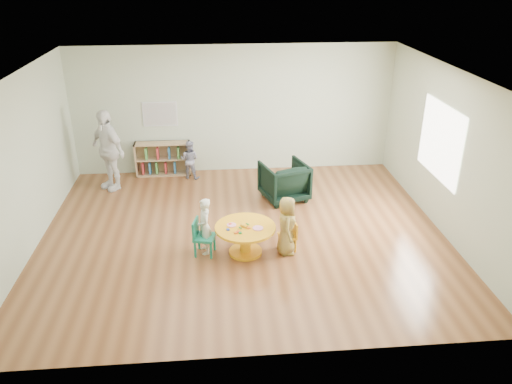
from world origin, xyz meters
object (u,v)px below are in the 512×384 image
Objects in this scene: armchair at (284,181)px; adult_caretaker at (108,150)px; kid_chair_right at (290,235)px; bookshelf at (163,159)px; child_right at (287,226)px; toddler at (190,160)px; child_left at (205,226)px; activity_table at (245,235)px; kid_chair_left at (202,236)px.

armchair is 0.50× the size of adult_caretaker.
bookshelf reaches higher than kid_chair_right.
toddler is (-1.66, 3.26, -0.07)m from child_right.
adult_caretaker reaches higher than child_left.
activity_table is 3.85m from bookshelf.
bookshelf is at bearing -4.96° from toddler.
kid_chair_right is at bearing 3.23° from activity_table.
armchair is 3.67m from adult_caretaker.
kid_chair_right is 0.24m from child_right.
child_left is 0.97× the size of child_right.
child_right reaches higher than kid_chair_left.
activity_table is 0.99× the size of child_right.
adult_caretaker is (-1.92, 2.79, 0.52)m from kid_chair_left.
activity_table is 0.67m from child_left.
toddler is (0.61, -0.27, 0.06)m from bookshelf.
child_left is (0.05, 0.04, 0.15)m from kid_chair_left.
activity_table is at bearing 92.53° from child_right.
kid_chair_right is at bearing 137.64° from toddler.
child_left is at bearing -9.71° from adult_caretaker.
toddler is at bearing 32.62° from child_right.
child_left is at bearing 142.80° from kid_chair_left.
armchair is 2.46m from child_left.
kid_chair_left is 1.44m from kid_chair_right.
toddler is at bearing 20.98° from kid_chair_right.
bookshelf reaches higher than activity_table.
bookshelf is 3.54m from child_left.
activity_table is at bearing -65.31° from bookshelf.
kid_chair_left is (-0.71, 0.04, -0.01)m from activity_table.
armchair is (1.62, 1.93, 0.06)m from kid_chair_left.
activity_table is at bearing 99.69° from kid_chair_left.
activity_table is at bearing 71.71° from child_left.
child_left reaches higher than armchair.
child_right is at bearing 3.51° from adult_caretaker.
adult_caretaker is (-3.30, 2.87, 0.35)m from child_right.
kid_chair_right is 0.60× the size of toddler.
adult_caretaker is at bearing 132.86° from activity_table.
kid_chair_right is 4.17m from bookshelf.
armchair is (0.91, 1.98, 0.05)m from activity_table.
toddler is (-0.29, 3.18, 0.10)m from kid_chair_left.
kid_chair_right is (0.73, 0.04, -0.06)m from activity_table.
child_right reaches higher than toddler.
child_right is at bearing -57.19° from bookshelf.
child_left is at bearing -74.33° from bookshelf.
kid_chair_right is at bearing 4.83° from adult_caretaker.
child_left reaches higher than kid_chair_left.
toddler is (-0.34, 3.13, -0.05)m from child_left.
kid_chair_left is 3.57m from bookshelf.
child_right is at bearing 65.57° from armchair.
kid_chair_right is at bearing 103.15° from kid_chair_left.
armchair reaches higher than activity_table.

